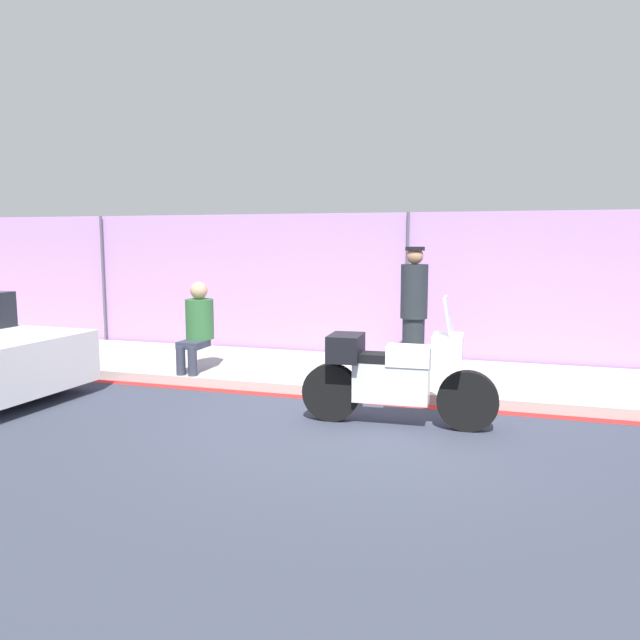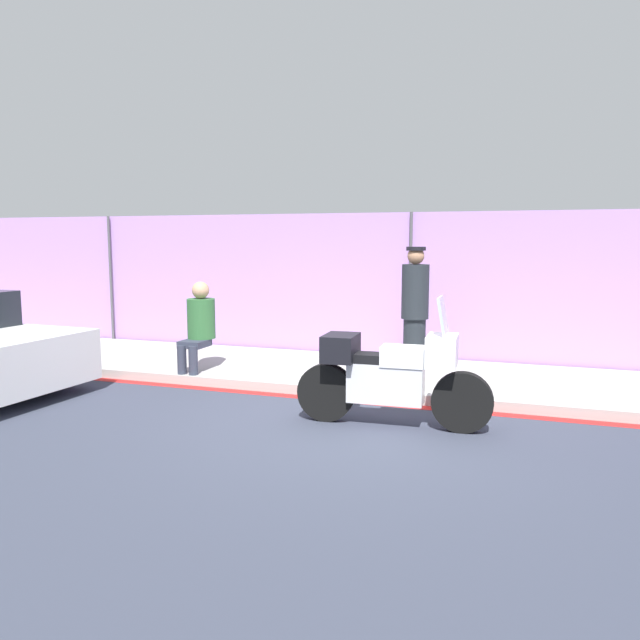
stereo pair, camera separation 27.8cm
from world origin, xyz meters
The scene contains 7 objects.
ground_plane centered at (0.00, 0.00, 0.00)m, with size 120.00×120.00×0.00m, color #333847.
sidewalk centered at (0.00, 2.31, 0.07)m, with size 43.70×2.50×0.13m.
curb_paint_stripe centered at (0.00, 0.97, 0.00)m, with size 43.70×0.18×0.01m.
storefront_fence centered at (0.00, 3.65, 1.26)m, with size 41.51×0.17×2.52m.
motorcycle centered at (0.46, 0.09, 0.59)m, with size 2.20×0.56×1.47m.
officer_standing centered at (0.29, 2.44, 1.08)m, with size 0.40×0.40×1.84m.
person_seated_on_curb centered at (-2.78, 1.53, 0.86)m, with size 0.42×0.70×1.32m.
Camera 2 is at (1.94, -6.58, 2.08)m, focal length 35.00 mm.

